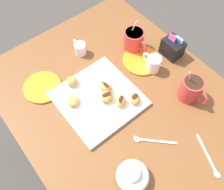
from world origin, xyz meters
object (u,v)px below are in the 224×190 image
(cream_pitcher_white, at_px, (153,63))
(dining_table, at_px, (118,112))
(saucer_orange_right, at_px, (42,87))
(beignet_2, at_px, (107,97))
(coffee_mug_red_right, at_px, (191,89))
(saucer_orange_left, at_px, (141,60))
(ice_cream_bowl, at_px, (133,176))
(chocolate_sauce_pitcher, at_px, (80,48))
(beignet_5, at_px, (134,99))
(coffee_mug_red_left, at_px, (134,40))
(beignet_1, at_px, (72,81))
(beignet_0, at_px, (106,87))
(beignet_3, at_px, (121,101))
(sugar_caddy, at_px, (172,48))
(beignet_4, at_px, (73,101))
(pastry_plate_square, at_px, (98,99))

(cream_pitcher_white, bearing_deg, dining_table, -84.14)
(saucer_orange_right, bearing_deg, beignet_2, 37.41)
(coffee_mug_red_right, xyz_separation_m, saucer_orange_left, (-0.25, -0.02, -0.05))
(ice_cream_bowl, distance_m, chocolate_sauce_pitcher, 0.59)
(cream_pitcher_white, xyz_separation_m, beignet_5, (0.08, -0.18, -0.01))
(coffee_mug_red_left, relative_size, ice_cream_bowl, 1.33)
(beignet_1, relative_size, beignet_5, 0.86)
(beignet_1, bearing_deg, dining_table, 34.59)
(beignet_0, xyz_separation_m, beignet_3, (0.09, 0.01, -0.00))
(chocolate_sauce_pitcher, height_order, beignet_0, chocolate_sauce_pitcher)
(sugar_caddy, distance_m, beignet_1, 0.47)
(beignet_0, distance_m, beignet_3, 0.09)
(saucer_orange_left, relative_size, beignet_3, 3.37)
(ice_cream_bowl, bearing_deg, beignet_2, 157.52)
(beignet_4, bearing_deg, beignet_1, 148.47)
(saucer_orange_left, bearing_deg, saucer_orange_right, -110.28)
(dining_table, height_order, beignet_2, beignet_2)
(cream_pitcher_white, height_order, chocolate_sauce_pitcher, cream_pitcher_white)
(dining_table, xyz_separation_m, beignet_0, (-0.06, -0.02, 0.16))
(beignet_1, distance_m, beignet_5, 0.26)
(beignet_4, bearing_deg, beignet_2, 58.39)
(coffee_mug_red_left, xyz_separation_m, beignet_2, (0.15, -0.27, -0.02))
(dining_table, relative_size, sugar_caddy, 9.69)
(coffee_mug_red_right, bearing_deg, beignet_1, -134.75)
(coffee_mug_red_right, bearing_deg, beignet_4, -123.70)
(sugar_caddy, relative_size, saucer_orange_right, 0.67)
(cream_pitcher_white, height_order, ice_cream_bowl, ice_cream_bowl)
(chocolate_sauce_pitcher, xyz_separation_m, beignet_1, (0.13, -0.13, 0.00))
(dining_table, bearing_deg, cream_pitcher_white, 95.86)
(cream_pitcher_white, height_order, saucer_orange_right, cream_pitcher_white)
(coffee_mug_red_right, height_order, saucer_orange_left, coffee_mug_red_right)
(beignet_5, bearing_deg, saucer_orange_right, -139.84)
(coffee_mug_red_left, height_order, sugar_caddy, coffee_mug_red_left)
(dining_table, distance_m, ice_cream_bowl, 0.36)
(pastry_plate_square, xyz_separation_m, saucer_orange_right, (-0.19, -0.15, -0.00))
(chocolate_sauce_pitcher, height_order, beignet_1, chocolate_sauce_pitcher)
(dining_table, distance_m, beignet_4, 0.24)
(coffee_mug_red_right, height_order, cream_pitcher_white, coffee_mug_red_right)
(beignet_4, bearing_deg, chocolate_sauce_pitcher, 139.13)
(sugar_caddy, bearing_deg, beignet_2, -88.13)
(beignet_0, height_order, beignet_2, beignet_2)
(saucer_orange_right, height_order, beignet_5, beignet_5)
(dining_table, distance_m, chocolate_sauce_pitcher, 0.33)
(coffee_mug_red_left, distance_m, sugar_caddy, 0.17)
(sugar_caddy, relative_size, chocolate_sauce_pitcher, 1.15)
(sugar_caddy, distance_m, beignet_3, 0.36)
(sugar_caddy, height_order, saucer_orange_left, sugar_caddy)
(dining_table, relative_size, saucer_orange_left, 6.11)
(beignet_4, xyz_separation_m, beignet_5, (0.14, 0.19, 0.00))
(cream_pitcher_white, xyz_separation_m, saucer_orange_left, (-0.06, -0.01, -0.03))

